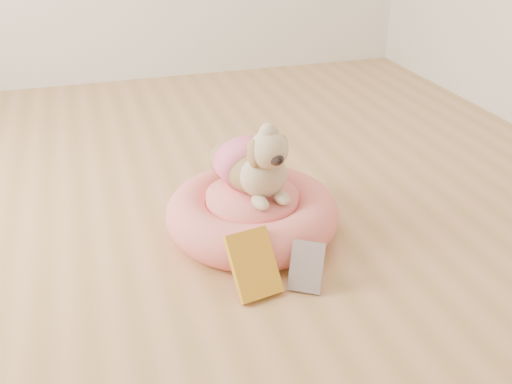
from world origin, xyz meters
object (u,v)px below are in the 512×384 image
object	(u,v)px
dog	(254,151)
book_yellow	(254,264)
pet_bed	(252,213)
book_white	(307,267)

from	to	relation	value
dog	book_yellow	world-z (taller)	dog
pet_bed	book_yellow	bearing A→B (deg)	-106.20
book_white	dog	bearing A→B (deg)	130.06
book_white	pet_bed	bearing A→B (deg)	132.85
pet_bed	book_yellow	xyz separation A→B (m)	(-0.10, -0.35, 0.02)
pet_bed	book_yellow	size ratio (longest dim) A/B	2.93
dog	book_white	size ratio (longest dim) A/B	2.54
book_yellow	dog	bearing A→B (deg)	63.22
book_white	book_yellow	bearing A→B (deg)	-160.53
dog	book_yellow	distance (m)	0.46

